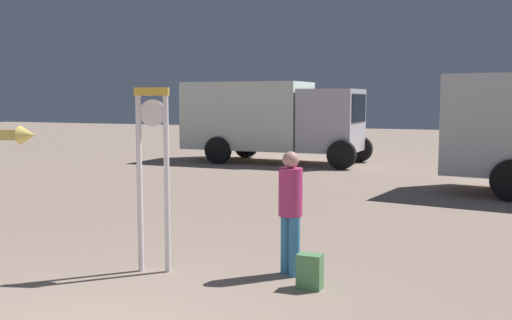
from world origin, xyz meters
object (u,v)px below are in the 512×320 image
(person_near_clock, at_px, (290,206))
(backpack, at_px, (310,272))
(box_truck_far, at_px, (270,118))
(standing_clock, at_px, (153,163))

(person_near_clock, height_order, backpack, person_near_clock)
(box_truck_far, bearing_deg, person_near_clock, -67.96)
(standing_clock, distance_m, box_truck_far, 13.37)
(backpack, bearing_deg, standing_clock, -177.91)
(person_near_clock, distance_m, backpack, 0.88)
(person_near_clock, bearing_deg, standing_clock, -163.08)
(person_near_clock, xyz_separation_m, backpack, (0.39, -0.43, -0.66))
(person_near_clock, relative_size, box_truck_far, 0.25)
(standing_clock, xyz_separation_m, box_truck_far, (-3.38, 12.93, 0.16))
(standing_clock, distance_m, person_near_clock, 1.80)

